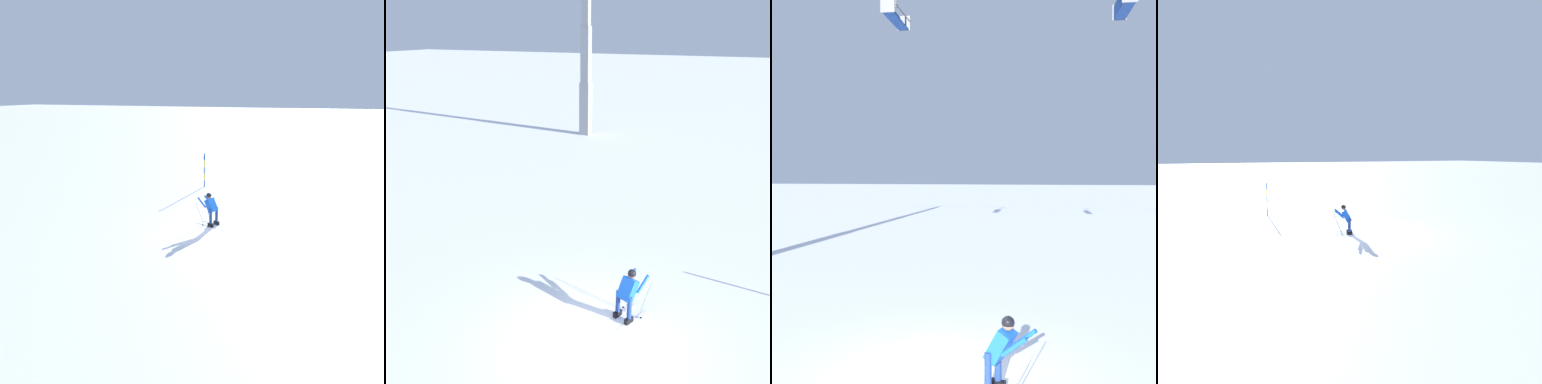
{
  "view_description": "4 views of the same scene",
  "coord_description": "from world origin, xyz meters",
  "views": [
    {
      "loc": [
        -3.73,
        15.22,
        5.91
      ],
      "look_at": [
        1.02,
        2.76,
        2.39
      ],
      "focal_mm": 35.7,
      "sensor_mm": 36.0,
      "label": 1
    },
    {
      "loc": [
        -8.18,
        -3.46,
        7.62
      ],
      "look_at": [
        1.04,
        0.91,
        3.68
      ],
      "focal_mm": 39.5,
      "sensor_mm": 36.0,
      "label": 2
    },
    {
      "loc": [
        1.81,
        -8.54,
        4.09
      ],
      "look_at": [
        0.24,
        2.4,
        3.58
      ],
      "focal_mm": 42.31,
      "sensor_mm": 36.0,
      "label": 3
    },
    {
      "loc": [
        8.08,
        14.34,
        4.05
      ],
      "look_at": [
        1.91,
        1.2,
        2.35
      ],
      "focal_mm": 30.77,
      "sensor_mm": 36.0,
      "label": 4
    }
  ],
  "objects": [
    {
      "name": "skier_carving_main",
      "position": [
        1.33,
        -0.48,
        0.86
      ],
      "size": [
        1.71,
        1.15,
        1.62
      ],
      "color": "white",
      "rests_on": "ground_plane"
    },
    {
      "name": "ground_plane",
      "position": [
        0.0,
        0.0,
        0.0
      ],
      "size": [
        260.0,
        260.0,
        0.0
      ],
      "primitive_type": "plane",
      "color": "white"
    },
    {
      "name": "lift_tower_far",
      "position": [
        21.2,
        9.82,
        5.15
      ],
      "size": [
        0.75,
        2.85,
        12.32
      ],
      "color": "gray",
      "rests_on": "ground_plane"
    }
  ]
}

